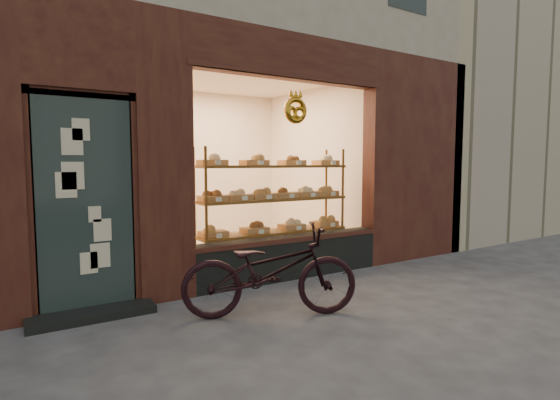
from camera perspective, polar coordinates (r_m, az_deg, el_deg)
ground at (r=3.97m, az=13.66°, el=-17.46°), size 90.00×90.00×0.00m
neighbor_right at (r=14.96m, az=24.93°, el=16.00°), size 12.00×7.00×9.00m
display_shelf at (r=5.99m, az=-0.85°, el=-1.13°), size 2.20×0.45×1.70m
bicycle at (r=4.30m, az=-1.30°, el=-9.25°), size 1.80×1.25×0.90m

